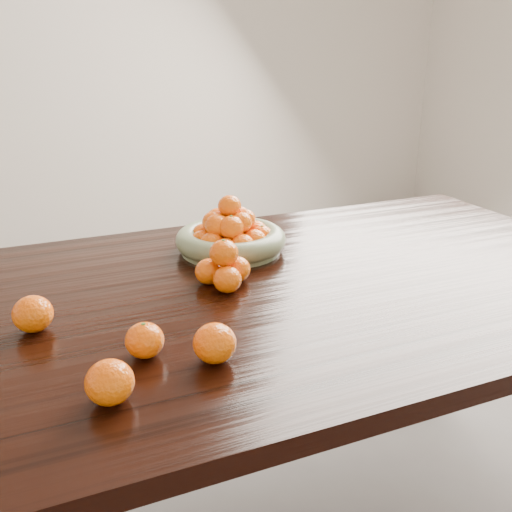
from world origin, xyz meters
name	(u,v)px	position (x,y,z in m)	size (l,w,h in m)	color
wall_back	(71,26)	(0.00, 2.50, 1.35)	(5.00, 0.04, 2.70)	beige
dining_table	(233,327)	(0.00, 0.00, 0.66)	(2.00, 1.00, 0.75)	black
fruit_bowl	(230,236)	(0.09, 0.24, 0.79)	(0.29, 0.29, 0.15)	gray
orange_pyramid	(224,268)	(-0.01, 0.03, 0.79)	(0.13, 0.12, 0.11)	#FD6A07
loose_orange_0	(145,340)	(-0.24, -0.20, 0.78)	(0.07, 0.07, 0.06)	#FD6A07
loose_orange_1	(110,382)	(-0.32, -0.32, 0.78)	(0.07, 0.07, 0.07)	#FD6A07
loose_orange_2	(215,343)	(-0.13, -0.27, 0.78)	(0.07, 0.07, 0.07)	#FD6A07
loose_orange_3	(33,314)	(-0.41, -0.03, 0.78)	(0.07, 0.07, 0.07)	#FD6A07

